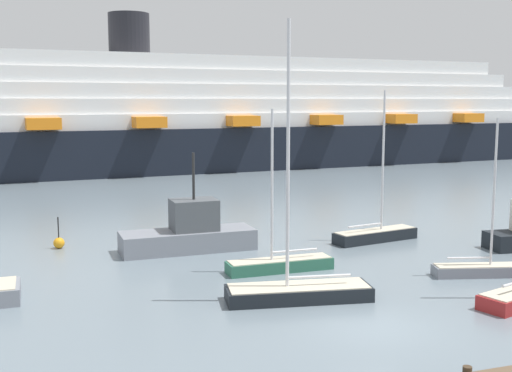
{
  "coord_description": "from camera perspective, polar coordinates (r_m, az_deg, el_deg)",
  "views": [
    {
      "loc": [
        -10.13,
        -17.81,
        7.42
      ],
      "look_at": [
        0.0,
        12.05,
        3.14
      ],
      "focal_mm": 44.69,
      "sensor_mm": 36.0,
      "label": 1
    }
  ],
  "objects": [
    {
      "name": "ground_plane",
      "position": [
        21.79,
        10.48,
        -12.31
      ],
      "size": [
        600.0,
        600.0,
        0.0
      ],
      "primitive_type": "plane",
      "color": "slate"
    },
    {
      "name": "sailboat_2",
      "position": [
        24.05,
        3.8,
        -9.13
      ],
      "size": [
        5.59,
        2.43,
        10.25
      ],
      "rotation": [
        0.0,
        0.0,
        2.98
      ],
      "color": "black",
      "rests_on": "ground_plane"
    },
    {
      "name": "sailboat_5",
      "position": [
        28.86,
        19.63,
        -6.91
      ],
      "size": [
        4.28,
        1.97,
        6.68
      ],
      "rotation": [
        0.0,
        0.0,
        -0.26
      ],
      "color": "gray",
      "rests_on": "ground_plane"
    },
    {
      "name": "cruise_ship",
      "position": [
        72.25,
        0.49,
        5.97
      ],
      "size": [
        83.37,
        18.14,
        16.13
      ],
      "rotation": [
        0.0,
        0.0,
        0.08
      ],
      "color": "black",
      "rests_on": "ground_plane"
    },
    {
      "name": "fishing_boat_1",
      "position": [
        31.73,
        -5.97,
        -4.22
      ],
      "size": [
        6.64,
        2.3,
        4.86
      ],
      "rotation": [
        0.0,
        0.0,
        0.02
      ],
      "color": "gray",
      "rests_on": "ground_plane"
    },
    {
      "name": "channel_buoy_1",
      "position": [
        33.61,
        -17.23,
        -4.86
      ],
      "size": [
        0.55,
        0.55,
        1.6
      ],
      "color": "orange",
      "rests_on": "ground_plane"
    },
    {
      "name": "sailboat_1",
      "position": [
        34.29,
        10.65,
        -4.18
      ],
      "size": [
        4.98,
        1.99,
        7.9
      ],
      "rotation": [
        0.0,
        0.0,
        0.18
      ],
      "color": "black",
      "rests_on": "ground_plane"
    },
    {
      "name": "sailboat_3",
      "position": [
        27.96,
        2.13,
        -6.86
      ],
      "size": [
        4.73,
        1.11,
        7.04
      ],
      "rotation": [
        0.0,
        0.0,
        3.15
      ],
      "color": "#2D6B51",
      "rests_on": "ground_plane"
    }
  ]
}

